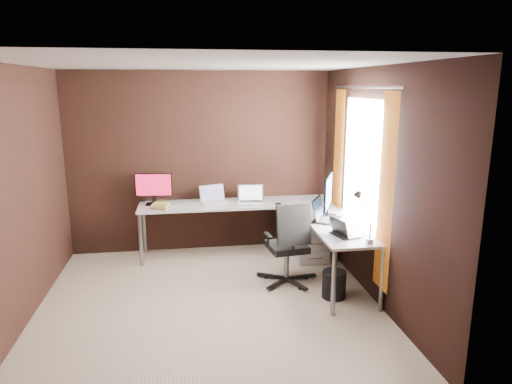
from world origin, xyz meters
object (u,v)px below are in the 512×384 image
drawer_pedestal (310,237)px  laptop_white (214,199)px  monitor_left (154,187)px  laptop_silver (251,199)px  desk_lamp (363,211)px  wastebasket (334,284)px  monitor_right (328,194)px  book_stack (161,206)px  office_chair (288,259)px  laptop_black_big (324,215)px  laptop_black_small (342,232)px

drawer_pedestal → laptop_white: (-1.27, 0.41, 0.48)m
monitor_left → laptop_silver: (1.30, -0.10, -0.19)m
laptop_white → laptop_silver: 0.51m
monitor_left → desk_lamp: (2.20, -1.87, 0.09)m
laptop_white → wastebasket: bearing=-69.1°
monitor_right → wastebasket: (-0.11, -0.67, -0.87)m
book_stack → wastebasket: (1.92, -1.38, -0.61)m
laptop_silver → office_chair: size_ratio=0.38×
laptop_black_big → desk_lamp: (0.15, -0.82, 0.28)m
drawer_pedestal → desk_lamp: bearing=-84.9°
wastebasket → drawer_pedestal: bearing=87.4°
desk_lamp → book_stack: bearing=132.6°
laptop_black_big → laptop_black_small: 0.60m
book_stack → desk_lamp: (2.10, -1.64, 0.30)m
monitor_left → laptop_white: 0.82m
drawer_pedestal → wastebasket: bearing=-92.6°
book_stack → laptop_white: bearing=16.2°
monitor_left → laptop_black_small: 2.66m
laptop_silver → monitor_right: bearing=-41.4°
drawer_pedestal → laptop_black_big: (-0.02, -0.62, 0.49)m
laptop_white → laptop_black_small: size_ratio=1.18×
laptop_silver → book_stack: bearing=-169.8°
monitor_left → office_chair: 2.08m
drawer_pedestal → laptop_white: laptop_white is taller
drawer_pedestal → laptop_black_small: size_ratio=1.75×
monitor_left → laptop_black_big: monitor_left is taller
laptop_black_big → wastebasket: 0.84m
laptop_white → office_chair: size_ratio=0.41×
laptop_black_big → office_chair: office_chair is taller
book_stack → desk_lamp: desk_lamp is taller
laptop_black_big → book_stack: size_ratio=1.74×
desk_lamp → office_chair: desk_lamp is taller
laptop_black_big → laptop_black_small: laptop_black_big is taller
laptop_silver → drawer_pedestal: bearing=-19.4°
laptop_black_small → wastebasket: (-0.05, 0.05, -0.62)m
monitor_right → wastebasket: monitor_right is taller
laptop_white → book_stack: bearing=179.6°
laptop_white → laptop_black_big: laptop_black_big is taller
laptop_silver → wastebasket: size_ratio=1.24×
drawer_pedestal → laptop_silver: bearing=156.4°
laptop_black_small → office_chair: bearing=28.1°
laptop_black_big → wastebasket: size_ratio=1.60×
desk_lamp → laptop_silver: bearing=107.3°
monitor_right → laptop_silver: size_ratio=1.56×
laptop_black_small → desk_lamp: desk_lamp is taller
laptop_silver → office_chair: bearing=-70.4°
drawer_pedestal → book_stack: 2.04m
monitor_left → desk_lamp: bearing=-33.5°
book_stack → office_chair: 1.82m
drawer_pedestal → wastebasket: drawer_pedestal is taller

